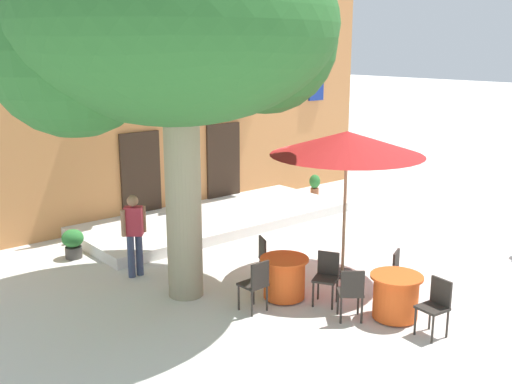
{
  "coord_description": "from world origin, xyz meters",
  "views": [
    {
      "loc": [
        -9.03,
        -8.33,
        4.43
      ],
      "look_at": [
        -0.84,
        1.46,
        1.3
      ],
      "focal_mm": 42.55,
      "sensor_mm": 36.0,
      "label": 1
    }
  ],
  "objects_px": {
    "plane_tree": "(173,32)",
    "cafe_table_middle": "(284,278)",
    "cafe_table_near_tree": "(396,296)",
    "cafe_chair_middle_1": "(327,274)",
    "cafe_chair_middle_2": "(268,257)",
    "cafe_chair_near_tree_0": "(351,291)",
    "ground_planter_right": "(315,185)",
    "cafe_umbrella": "(347,144)",
    "cafe_chair_near_tree_1": "(436,303)",
    "pedestrian_near_entrance": "(134,231)",
    "cafe_chair_near_tree_2": "(401,273)",
    "ground_planter_left": "(73,242)",
    "cafe_chair_middle_0": "(256,282)"
  },
  "relations": [
    {
      "from": "cafe_chair_near_tree_1",
      "to": "cafe_table_middle",
      "type": "xyz_separation_m",
      "value": [
        -0.85,
        2.54,
        -0.14
      ]
    },
    {
      "from": "cafe_umbrella",
      "to": "ground_planter_left",
      "type": "bearing_deg",
      "value": 129.92
    },
    {
      "from": "cafe_chair_near_tree_0",
      "to": "ground_planter_right",
      "type": "relative_size",
      "value": 1.28
    },
    {
      "from": "pedestrian_near_entrance",
      "to": "cafe_chair_near_tree_0",
      "type": "bearing_deg",
      "value": -66.93
    },
    {
      "from": "cafe_chair_near_tree_2",
      "to": "cafe_chair_middle_1",
      "type": "xyz_separation_m",
      "value": [
        -1.06,
        0.79,
        0.0
      ]
    },
    {
      "from": "plane_tree",
      "to": "cafe_chair_middle_1",
      "type": "height_order",
      "value": "plane_tree"
    },
    {
      "from": "cafe_table_middle",
      "to": "cafe_chair_middle_0",
      "type": "xyz_separation_m",
      "value": [
        -0.75,
        -0.11,
        0.14
      ]
    },
    {
      "from": "cafe_chair_near_tree_1",
      "to": "ground_planter_right",
      "type": "bearing_deg",
      "value": 57.06
    },
    {
      "from": "cafe_chair_middle_0",
      "to": "cafe_umbrella",
      "type": "xyz_separation_m",
      "value": [
        2.37,
        0.19,
        2.08
      ]
    },
    {
      "from": "plane_tree",
      "to": "cafe_chair_middle_1",
      "type": "xyz_separation_m",
      "value": [
        1.77,
        -1.93,
        -4.09
      ]
    },
    {
      "from": "cafe_umbrella",
      "to": "pedestrian_near_entrance",
      "type": "height_order",
      "value": "cafe_umbrella"
    },
    {
      "from": "cafe_chair_near_tree_1",
      "to": "cafe_table_middle",
      "type": "bearing_deg",
      "value": 108.47
    },
    {
      "from": "plane_tree",
      "to": "cafe_umbrella",
      "type": "height_order",
      "value": "plane_tree"
    },
    {
      "from": "cafe_umbrella",
      "to": "plane_tree",
      "type": "bearing_deg",
      "value": 157.41
    },
    {
      "from": "cafe_chair_near_tree_0",
      "to": "cafe_chair_near_tree_1",
      "type": "bearing_deg",
      "value": -61.71
    },
    {
      "from": "cafe_chair_middle_2",
      "to": "pedestrian_near_entrance",
      "type": "distance_m",
      "value": 2.63
    },
    {
      "from": "cafe_chair_near_tree_1",
      "to": "cafe_chair_middle_2",
      "type": "bearing_deg",
      "value": 100.69
    },
    {
      "from": "cafe_table_near_tree",
      "to": "cafe_chair_middle_1",
      "type": "bearing_deg",
      "value": 109.39
    },
    {
      "from": "cafe_chair_middle_2",
      "to": "cafe_umbrella",
      "type": "relative_size",
      "value": 0.31
    },
    {
      "from": "plane_tree",
      "to": "cafe_table_middle",
      "type": "bearing_deg",
      "value": -44.48
    },
    {
      "from": "pedestrian_near_entrance",
      "to": "cafe_chair_middle_1",
      "type": "bearing_deg",
      "value": -59.46
    },
    {
      "from": "pedestrian_near_entrance",
      "to": "ground_planter_right",
      "type": "bearing_deg",
      "value": 16.58
    },
    {
      "from": "pedestrian_near_entrance",
      "to": "plane_tree",
      "type": "bearing_deg",
      "value": -83.17
    },
    {
      "from": "cafe_chair_near_tree_2",
      "to": "cafe_chair_middle_2",
      "type": "xyz_separation_m",
      "value": [
        -1.26,
        2.12,
        0.0
      ]
    },
    {
      "from": "cafe_table_near_tree",
      "to": "cafe_chair_middle_2",
      "type": "bearing_deg",
      "value": 103.78
    },
    {
      "from": "cafe_chair_near_tree_0",
      "to": "cafe_chair_near_tree_1",
      "type": "distance_m",
      "value": 1.33
    },
    {
      "from": "cafe_chair_middle_2",
      "to": "ground_planter_left",
      "type": "relative_size",
      "value": 1.45
    },
    {
      "from": "cafe_umbrella",
      "to": "pedestrian_near_entrance",
      "type": "relative_size",
      "value": 1.78
    },
    {
      "from": "cafe_chair_middle_0",
      "to": "cafe_table_middle",
      "type": "bearing_deg",
      "value": 8.1
    },
    {
      "from": "plane_tree",
      "to": "cafe_table_near_tree",
      "type": "bearing_deg",
      "value": -54.82
    },
    {
      "from": "cafe_chair_middle_0",
      "to": "cafe_table_near_tree",
      "type": "bearing_deg",
      "value": -46.48
    },
    {
      "from": "cafe_chair_middle_2",
      "to": "pedestrian_near_entrance",
      "type": "xyz_separation_m",
      "value": [
        -1.73,
        1.94,
        0.39
      ]
    },
    {
      "from": "ground_planter_right",
      "to": "cafe_umbrella",
      "type": "bearing_deg",
      "value": -130.15
    },
    {
      "from": "cafe_chair_middle_1",
      "to": "cafe_chair_middle_2",
      "type": "distance_m",
      "value": 1.35
    },
    {
      "from": "plane_tree",
      "to": "cafe_umbrella",
      "type": "xyz_separation_m",
      "value": [
        2.96,
        -1.23,
        -2.01
      ]
    },
    {
      "from": "cafe_chair_near_tree_2",
      "to": "cafe_chair_middle_2",
      "type": "distance_m",
      "value": 2.47
    },
    {
      "from": "cafe_table_near_tree",
      "to": "cafe_chair_near_tree_1",
      "type": "distance_m",
      "value": 0.77
    },
    {
      "from": "cafe_chair_near_tree_2",
      "to": "plane_tree",
      "type": "bearing_deg",
      "value": 136.23
    },
    {
      "from": "cafe_chair_near_tree_0",
      "to": "cafe_table_near_tree",
      "type": "bearing_deg",
      "value": -33.53
    },
    {
      "from": "cafe_chair_middle_2",
      "to": "cafe_table_middle",
      "type": "bearing_deg",
      "value": -108.02
    },
    {
      "from": "cafe_chair_near_tree_1",
      "to": "ground_planter_left",
      "type": "distance_m",
      "value": 7.52
    },
    {
      "from": "cafe_chair_middle_1",
      "to": "cafe_table_near_tree",
      "type": "bearing_deg",
      "value": -70.61
    },
    {
      "from": "plane_tree",
      "to": "ground_planter_right",
      "type": "height_order",
      "value": "plane_tree"
    },
    {
      "from": "cafe_table_near_tree",
      "to": "cafe_chair_near_tree_0",
      "type": "distance_m",
      "value": 0.77
    },
    {
      "from": "cafe_umbrella",
      "to": "cafe_table_near_tree",
      "type": "bearing_deg",
      "value": -112.71
    },
    {
      "from": "cafe_chair_near_tree_0",
      "to": "cafe_chair_middle_2",
      "type": "xyz_separation_m",
      "value": [
        0.02,
        2.08,
        0.0
      ]
    },
    {
      "from": "cafe_chair_near_tree_0",
      "to": "ground_planter_right",
      "type": "bearing_deg",
      "value": 48.84
    },
    {
      "from": "cafe_table_near_tree",
      "to": "cafe_chair_near_tree_2",
      "type": "bearing_deg",
      "value": 30.54
    },
    {
      "from": "plane_tree",
      "to": "cafe_chair_middle_2",
      "type": "distance_m",
      "value": 4.42
    },
    {
      "from": "cafe_table_near_tree",
      "to": "cafe_table_middle",
      "type": "distance_m",
      "value": 1.97
    }
  ]
}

